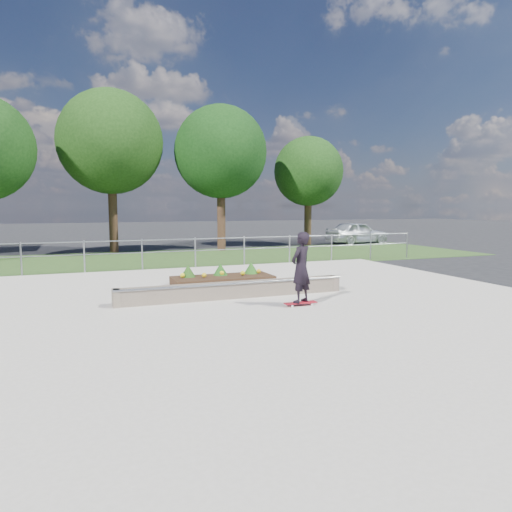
{
  "coord_description": "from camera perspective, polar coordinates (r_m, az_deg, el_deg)",
  "views": [
    {
      "loc": [
        -4.07,
        -9.61,
        2.41
      ],
      "look_at": [
        0.2,
        1.5,
        1.1
      ],
      "focal_mm": 32.0,
      "sensor_mm": 36.0,
      "label": 1
    }
  ],
  "objects": [
    {
      "name": "fence",
      "position": [
        17.66,
        -7.61,
        0.9
      ],
      "size": [
        20.06,
        0.06,
        1.2
      ],
      "color": "gray",
      "rests_on": "ground"
    },
    {
      "name": "tree_far_right",
      "position": [
        28.38,
        6.57,
        10.42
      ],
      "size": [
        4.2,
        4.2,
        6.6
      ],
      "color": "#352415",
      "rests_on": "ground"
    },
    {
      "name": "parked_car",
      "position": [
        29.87,
        12.5,
        2.87
      ],
      "size": [
        4.34,
        2.18,
        1.42
      ],
      "primitive_type": "imported",
      "rotation": [
        0.0,
        0.0,
        1.7
      ],
      "color": "silver",
      "rests_on": "ground"
    },
    {
      "name": "tree_mid_right",
      "position": [
        24.81,
        -4.43,
        12.8
      ],
      "size": [
        4.9,
        4.9,
        7.7
      ],
      "color": "#351F15",
      "rests_on": "ground"
    },
    {
      "name": "ground",
      "position": [
        10.71,
        1.89,
        -6.73
      ],
      "size": [
        120.0,
        120.0,
        0.0
      ],
      "primitive_type": "plane",
      "color": "black",
      "rests_on": "ground"
    },
    {
      "name": "concrete_slab",
      "position": [
        10.7,
        1.89,
        -6.57
      ],
      "size": [
        15.0,
        15.0,
        0.06
      ],
      "primitive_type": "cube",
      "color": "#AFA89B",
      "rests_on": "ground"
    },
    {
      "name": "tree_mid_left",
      "position": [
        24.87,
        -17.72,
        13.38
      ],
      "size": [
        5.25,
        5.25,
        8.25
      ],
      "color": "#341F15",
      "rests_on": "ground"
    },
    {
      "name": "skateboarder",
      "position": [
        10.74,
        5.64,
        -1.47
      ],
      "size": [
        0.8,
        0.65,
        1.75
      ],
      "color": "silver",
      "rests_on": "concrete_slab"
    },
    {
      "name": "grind_ledge",
      "position": [
        11.76,
        -2.76,
        -4.24
      ],
      "size": [
        6.0,
        0.44,
        0.43
      ],
      "color": "brown",
      "rests_on": "concrete_slab"
    },
    {
      "name": "planter_bed",
      "position": [
        13.77,
        -4.22,
        -2.78
      ],
      "size": [
        3.0,
        1.2,
        0.61
      ],
      "color": "black",
      "rests_on": "concrete_slab"
    },
    {
      "name": "grass_verge",
      "position": [
        21.14,
        -9.78,
        -0.32
      ],
      "size": [
        30.0,
        8.0,
        0.02
      ],
      "primitive_type": "cube",
      "color": "#28441B",
      "rests_on": "ground"
    }
  ]
}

